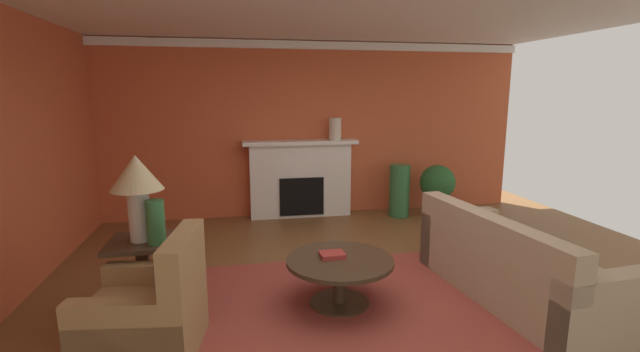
% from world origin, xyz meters
% --- Properties ---
extents(ground_plane, '(8.36, 8.36, 0.00)m').
position_xyz_m(ground_plane, '(0.00, 0.00, 0.00)').
color(ground_plane, brown).
extents(wall_fireplace, '(7.03, 0.12, 2.77)m').
position_xyz_m(wall_fireplace, '(0.00, 3.11, 1.38)').
color(wall_fireplace, '#C65633').
rests_on(wall_fireplace, ground_plane).
extents(ceiling_panel, '(7.03, 6.69, 0.06)m').
position_xyz_m(ceiling_panel, '(0.00, 0.30, 2.80)').
color(ceiling_panel, white).
extents(crown_moulding, '(7.03, 0.08, 0.12)m').
position_xyz_m(crown_moulding, '(0.00, 3.03, 2.69)').
color(crown_moulding, white).
extents(area_rug, '(3.71, 2.25, 0.01)m').
position_xyz_m(area_rug, '(-0.25, -0.17, 0.01)').
color(area_rug, '#993D33').
rests_on(area_rug, ground_plane).
extents(fireplace, '(1.80, 0.35, 1.23)m').
position_xyz_m(fireplace, '(-0.17, 2.90, 0.58)').
color(fireplace, white).
rests_on(fireplace, ground_plane).
extents(sofa, '(1.11, 2.18, 0.85)m').
position_xyz_m(sofa, '(1.42, -0.35, 0.30)').
color(sofa, tan).
rests_on(sofa, ground_plane).
extents(armchair_near_window, '(0.90, 0.90, 0.95)m').
position_xyz_m(armchair_near_window, '(-1.85, -0.68, 0.31)').
color(armchair_near_window, '#9E7A4C').
rests_on(armchair_near_window, ground_plane).
extents(coffee_table, '(1.00, 1.00, 0.45)m').
position_xyz_m(coffee_table, '(-0.25, -0.17, 0.34)').
color(coffee_table, '#3D2D1E').
rests_on(coffee_table, ground_plane).
extents(side_table, '(0.56, 0.56, 0.70)m').
position_xyz_m(side_table, '(-2.00, -0.04, 0.40)').
color(side_table, '#3D2D1E').
rests_on(side_table, ground_plane).
extents(table_lamp, '(0.44, 0.44, 0.75)m').
position_xyz_m(table_lamp, '(-2.00, -0.04, 1.22)').
color(table_lamp, beige).
rests_on(table_lamp, side_table).
extents(vase_on_side_table, '(0.15, 0.15, 0.38)m').
position_xyz_m(vase_on_side_table, '(-1.85, -0.16, 0.89)').
color(vase_on_side_table, '#33703D').
rests_on(vase_on_side_table, side_table).
extents(vase_tall_corner, '(0.32, 0.32, 0.84)m').
position_xyz_m(vase_tall_corner, '(1.39, 2.60, 0.42)').
color(vase_tall_corner, '#33703D').
rests_on(vase_tall_corner, ground_plane).
extents(vase_mantel_right, '(0.20, 0.20, 0.35)m').
position_xyz_m(vase_mantel_right, '(0.38, 2.85, 1.40)').
color(vase_mantel_right, beige).
rests_on(vase_mantel_right, fireplace).
extents(book_red_cover, '(0.23, 0.19, 0.04)m').
position_xyz_m(book_red_cover, '(-0.31, -0.11, 0.47)').
color(book_red_cover, maroon).
rests_on(book_red_cover, coffee_table).
extents(potted_plant, '(0.56, 0.56, 0.83)m').
position_xyz_m(potted_plant, '(1.99, 2.49, 0.49)').
color(potted_plant, '#333333').
rests_on(potted_plant, ground_plane).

